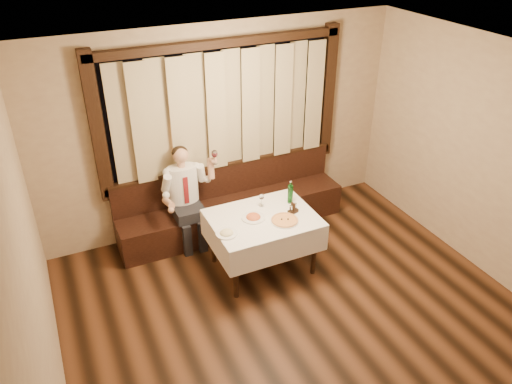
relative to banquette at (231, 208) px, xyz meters
name	(u,v)px	position (x,y,z in m)	size (l,w,h in m)	color
room	(294,191)	(0.00, -1.75, 1.19)	(5.01, 6.01, 2.81)	black
banquette	(231,208)	(0.00, 0.00, 0.00)	(3.20, 0.61, 0.94)	black
dining_table	(263,224)	(0.00, -1.02, 0.34)	(1.27, 0.97, 0.76)	black
pizza	(285,220)	(0.19, -1.21, 0.46)	(0.34, 0.34, 0.04)	white
pasta_red	(253,216)	(-0.12, -1.00, 0.49)	(0.28, 0.28, 0.10)	white
pasta_cream	(227,232)	(-0.53, -1.17, 0.48)	(0.25, 0.25, 0.09)	white
green_bottle	(290,194)	(0.45, -0.86, 0.58)	(0.07, 0.07, 0.30)	#104E16
table_wine_glass	(262,197)	(0.09, -0.79, 0.57)	(0.07, 0.07, 0.17)	white
cruet_caddy	(293,209)	(0.37, -1.09, 0.49)	(0.14, 0.10, 0.14)	black
seated_man	(185,190)	(-0.67, -0.09, 0.50)	(0.75, 0.56, 1.38)	black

